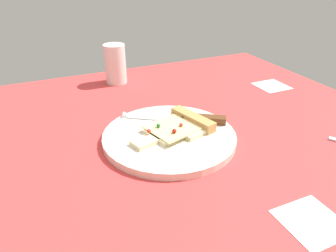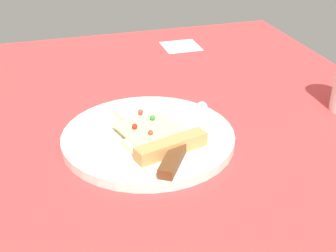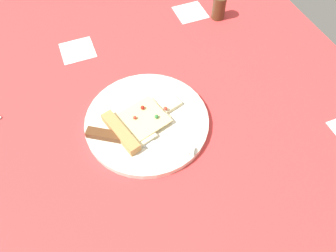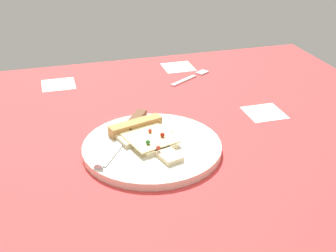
# 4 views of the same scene
# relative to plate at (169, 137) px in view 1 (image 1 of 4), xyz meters

# --- Properties ---
(ground_plane) EXTENTS (1.16, 1.16, 0.03)m
(ground_plane) POSITION_rel_plate_xyz_m (0.01, 0.08, -0.02)
(ground_plane) COLOR #D13838
(ground_plane) RESTS_ON ground
(plate) EXTENTS (0.29, 0.29, 0.02)m
(plate) POSITION_rel_plate_xyz_m (0.00, 0.00, 0.00)
(plate) COLOR silver
(plate) RESTS_ON ground_plane
(pizza_slice) EXTENTS (0.19, 0.14, 0.02)m
(pizza_slice) POSITION_rel_plate_xyz_m (-0.03, -0.01, 0.02)
(pizza_slice) COLOR beige
(pizza_slice) RESTS_ON plate
(knife) EXTENTS (0.21, 0.15, 0.02)m
(knife) POSITION_rel_plate_xyz_m (-0.06, -0.04, 0.01)
(knife) COLOR silver
(knife) RESTS_ON plate
(drinking_glass) EXTENTS (0.07, 0.07, 0.12)m
(drinking_glass) POSITION_rel_plate_xyz_m (0.01, -0.39, 0.05)
(drinking_glass) COLOR silver
(drinking_glass) RESTS_ON ground_plane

